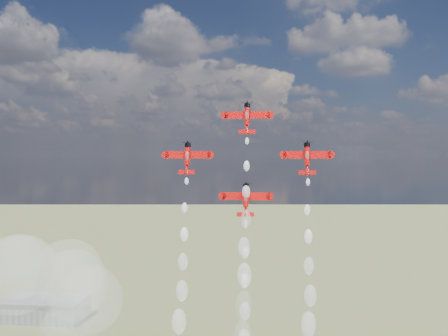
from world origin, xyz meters
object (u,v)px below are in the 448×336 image
object	(u,v)px
plane_lead	(247,118)
hangar	(45,309)
plane_right	(307,158)
plane_left	(187,158)
plane_slot	(246,199)

from	to	relation	value
plane_lead	hangar	bearing A→B (deg)	130.92
plane_right	hangar	bearing A→B (deg)	133.56
hangar	plane_lead	size ratio (longest dim) A/B	4.05
hangar	plane_right	xyz separation A→B (m)	(153.46, -161.40, 97.56)
plane_lead	plane_right	xyz separation A→B (m)	(15.91, -2.72, -10.80)
plane_right	plane_lead	bearing A→B (deg)	170.30
plane_left	plane_slot	distance (m)	19.42
plane_slot	plane_left	bearing A→B (deg)	170.30
hangar	plane_right	distance (m)	243.14
plane_lead	plane_right	distance (m)	19.42
hangar	plane_right	size ratio (longest dim) A/B	4.05
plane_lead	plane_slot	world-z (taller)	plane_lead
plane_lead	plane_left	distance (m)	19.42
plane_left	plane_slot	world-z (taller)	plane_left
hangar	plane_slot	world-z (taller)	plane_slot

